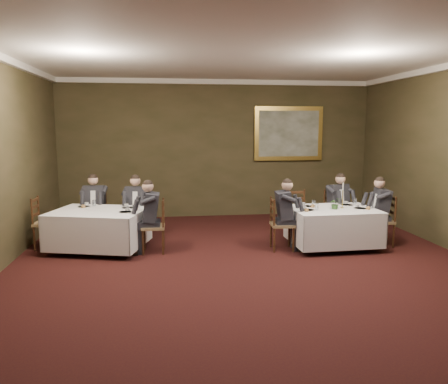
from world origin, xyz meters
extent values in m
plane|color=black|center=(0.00, 0.00, 0.00)|extent=(10.00, 10.00, 0.00)
cube|color=silver|center=(0.00, 0.00, 3.50)|extent=(8.00, 10.00, 0.10)
cube|color=#302E18|center=(0.00, 5.00, 1.75)|extent=(8.00, 0.10, 3.50)
cube|color=white|center=(0.00, 4.95, 3.44)|extent=(8.00, 0.10, 0.12)
cube|color=black|center=(1.86, 1.67, 0.73)|extent=(1.58, 1.20, 0.04)
cube|color=white|center=(1.86, 1.67, 0.76)|extent=(1.64, 1.26, 0.02)
cube|color=white|center=(1.86, 1.67, 0.42)|extent=(1.66, 1.29, 0.65)
cube|color=black|center=(-2.60, 2.06, 0.73)|extent=(1.88, 1.60, 0.04)
cube|color=white|center=(-2.60, 2.06, 0.76)|extent=(1.96, 1.67, 0.02)
cube|color=white|center=(-2.60, 2.06, 0.42)|extent=(1.98, 1.70, 0.65)
cube|color=olive|center=(1.40, 2.48, 0.48)|extent=(0.45, 0.43, 0.05)
cube|color=black|center=(1.41, 2.67, 0.73)|extent=(0.38, 0.04, 0.54)
cube|color=olive|center=(2.27, 2.51, 0.48)|extent=(0.54, 0.52, 0.05)
cube|color=black|center=(2.22, 2.69, 0.73)|extent=(0.37, 0.13, 0.54)
cube|color=black|center=(2.27, 2.51, 0.86)|extent=(0.49, 0.41, 0.55)
sphere|color=tan|center=(2.27, 2.51, 1.24)|extent=(0.26, 0.26, 0.21)
cube|color=olive|center=(0.85, 1.64, 0.48)|extent=(0.45, 0.47, 0.05)
cube|color=black|center=(0.66, 1.66, 0.73)|extent=(0.06, 0.38, 0.54)
cube|color=black|center=(0.85, 1.64, 0.86)|extent=(0.34, 0.44, 0.55)
sphere|color=tan|center=(0.85, 1.64, 1.24)|extent=(0.22, 0.22, 0.21)
cube|color=olive|center=(2.88, 1.70, 0.48)|extent=(0.49, 0.50, 0.05)
cube|color=black|center=(3.06, 1.67, 0.73)|extent=(0.09, 0.38, 0.54)
cube|color=black|center=(2.88, 1.70, 0.86)|extent=(0.37, 0.46, 0.55)
sphere|color=tan|center=(2.88, 1.70, 1.24)|extent=(0.24, 0.24, 0.21)
cube|color=olive|center=(-2.81, 3.01, 0.48)|extent=(0.46, 0.45, 0.05)
cube|color=black|center=(-2.80, 3.20, 0.73)|extent=(0.38, 0.05, 0.54)
cube|color=black|center=(-2.81, 3.01, 0.86)|extent=(0.44, 0.33, 0.55)
sphere|color=tan|center=(-2.81, 3.01, 1.24)|extent=(0.22, 0.22, 0.21)
cube|color=olive|center=(-1.93, 2.77, 0.48)|extent=(0.50, 0.48, 0.05)
cube|color=black|center=(-1.90, 2.96, 0.73)|extent=(0.38, 0.09, 0.54)
cube|color=black|center=(-1.93, 2.77, 0.86)|extent=(0.46, 0.37, 0.55)
sphere|color=tan|center=(-1.93, 2.77, 1.24)|extent=(0.24, 0.24, 0.21)
cube|color=olive|center=(-1.58, 1.78, 0.48)|extent=(0.43, 0.45, 0.05)
cube|color=black|center=(-1.39, 1.77, 0.73)|extent=(0.04, 0.38, 0.54)
cube|color=black|center=(-1.58, 1.78, 0.86)|extent=(0.32, 0.43, 0.55)
sphere|color=tan|center=(-1.58, 1.78, 1.24)|extent=(0.21, 0.21, 0.21)
cube|color=olive|center=(-3.62, 2.34, 0.48)|extent=(0.44, 0.46, 0.05)
cube|color=black|center=(-3.81, 2.35, 0.73)|extent=(0.04, 0.38, 0.54)
imported|color=#2D5926|center=(1.88, 1.62, 0.88)|extent=(0.23, 0.20, 0.24)
cylinder|color=#AF9335|center=(2.06, 1.72, 0.78)|extent=(0.07, 0.07, 0.02)
cylinder|color=#AF9335|center=(2.06, 1.72, 0.96)|extent=(0.02, 0.02, 0.34)
cylinder|color=white|center=(2.06, 1.72, 1.20)|extent=(0.02, 0.02, 0.15)
cylinder|color=white|center=(1.42, 2.00, 0.77)|extent=(0.25, 0.25, 0.01)
cylinder|color=white|center=(1.42, 2.15, 0.80)|extent=(0.08, 0.08, 0.05)
cylinder|color=white|center=(1.59, 2.00, 0.83)|extent=(0.06, 0.06, 0.14)
cylinder|color=white|center=(-2.94, 2.52, 0.77)|extent=(0.25, 0.25, 0.01)
cylinder|color=white|center=(-2.94, 2.67, 0.80)|extent=(0.08, 0.08, 0.05)
cylinder|color=white|center=(-2.77, 2.52, 0.83)|extent=(0.06, 0.06, 0.14)
cube|color=gold|center=(1.86, 4.94, 2.14)|extent=(1.81, 0.08, 1.40)
cube|color=#4B5035|center=(1.86, 4.90, 2.14)|extent=(1.59, 0.01, 1.18)
camera|label=1|loc=(-1.29, -6.24, 2.33)|focal=35.00mm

